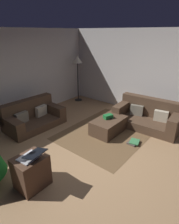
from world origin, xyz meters
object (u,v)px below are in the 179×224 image
side_table (31,172)px  laptop (31,156)px  couch_right (148,116)px  gift_box (108,116)px  ottoman (109,125)px  book_stack (134,142)px  tv_remote (110,118)px  couch_left (32,117)px  corner_lamp (77,63)px

side_table → laptop: (0.01, -0.06, 0.35)m
couch_right → gift_box: (-0.97, 0.69, 0.14)m
ottoman → laptop: size_ratio=2.16×
laptop → book_stack: 2.51m
tv_remote → couch_right: bearing=-7.9°
tv_remote → side_table: size_ratio=0.27×
couch_left → laptop: laptop is taller
couch_right → corner_lamp: (0.35, 2.99, 1.14)m
tv_remote → corner_lamp: bearing=88.6°
ottoman → side_table: size_ratio=1.70×
couch_left → gift_box: 2.14m
couch_right → book_stack: size_ratio=5.68×
couch_left → ottoman: couch_left is taller
gift_box → couch_right: bearing=-35.6°
couch_right → laptop: size_ratio=3.88×
couch_right → book_stack: (-1.08, -0.15, -0.26)m
couch_left → gift_box: bearing=122.2°
side_table → couch_right: bearing=-9.8°
couch_left → book_stack: (0.98, -2.67, -0.24)m
gift_box → laptop: size_ratio=0.51×
couch_left → couch_right: couch_right is taller
couch_right → book_stack: 1.12m
couch_right → tv_remote: 1.15m
laptop → book_stack: (2.33, -0.68, -0.61)m
laptop → side_table: bearing=98.0°
couch_right → laptop: bearing=77.9°
ottoman → tv_remote: tv_remote is taller
couch_right → laptop: couch_right is taller
side_table → book_stack: size_ratio=1.86×
couch_right → side_table: bearing=76.9°
side_table → corner_lamp: 4.62m
book_stack → corner_lamp: bearing=65.4°
side_table → tv_remote: bearing=1.6°
couch_right → gift_box: 1.20m
side_table → book_stack: bearing=-17.6°
couch_left → book_stack: bearing=111.5°
couch_right → couch_left: bearing=36.0°
couch_right → gift_box: bearing=51.2°
ottoman → gift_box: (0.03, 0.05, 0.24)m
couch_left → corner_lamp: (2.42, 0.47, 1.16)m
laptop → book_stack: bearing=-16.3°
laptop → tv_remote: bearing=3.0°
gift_box → corner_lamp: 2.83m
couch_right → side_table: couch_right is taller
laptop → ottoman: bearing=2.7°
couch_left → corner_lamp: size_ratio=0.95×
couch_right → tv_remote: (-0.93, 0.66, 0.10)m
ottoman → gift_box: gift_box is taller
couch_right → corner_lamp: size_ratio=1.06×
tv_remote → corner_lamp: (1.29, 2.33, 1.04)m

